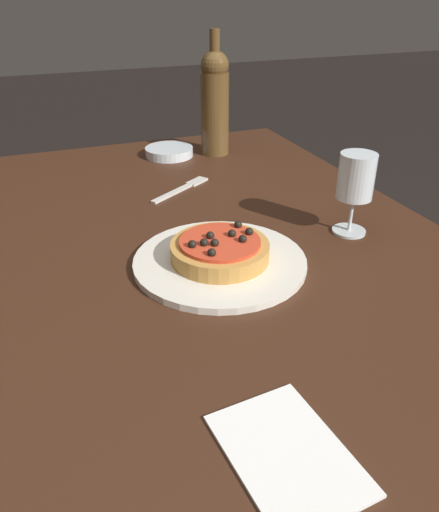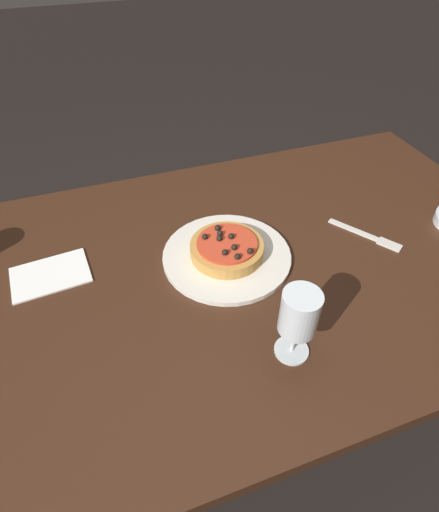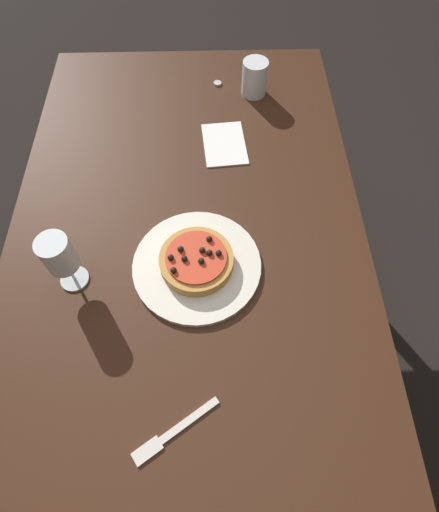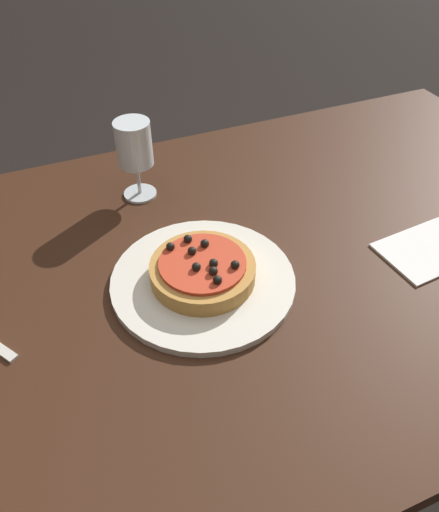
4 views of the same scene
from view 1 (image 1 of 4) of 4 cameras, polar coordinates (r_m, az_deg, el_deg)
name	(u,v)px [view 1 (image 1 of 4)]	position (r m, az deg, el deg)	size (l,w,h in m)	color
dining_table	(239,313)	(0.88, 2.29, -6.53)	(1.57, 0.87, 0.77)	#381E11
dinner_plate	(220,262)	(0.84, 0.04, -0.64)	(0.29, 0.29, 0.01)	silver
pizza	(220,250)	(0.83, 0.05, 0.73)	(0.17, 0.17, 0.05)	#BC843D
wine_glass	(356,180)	(0.95, 15.33, 8.43)	(0.07, 0.07, 0.15)	silver
wine_bottle	(215,101)	(1.37, -0.53, 17.29)	(0.07, 0.07, 0.32)	brown
side_bowl	(169,152)	(1.39, -5.77, 11.78)	(0.13, 0.13, 0.02)	silver
fork	(183,188)	(1.16, -4.15, 7.77)	(0.12, 0.16, 0.00)	beige
paper_napkin	(288,454)	(0.55, 7.78, -21.49)	(0.17, 0.13, 0.00)	white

